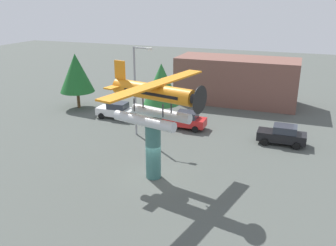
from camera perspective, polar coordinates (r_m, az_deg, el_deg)
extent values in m
plane|color=#4C514C|center=(26.34, -2.33, -8.63)|extent=(140.00, 140.00, 0.00)
cylinder|color=#386B66|center=(25.41, -2.40, -4.37)|extent=(1.10, 1.10, 4.27)
cylinder|color=silver|center=(23.76, -3.89, 0.31)|extent=(4.84, 1.75, 0.70)
cylinder|color=#333338|center=(23.22, -0.83, 1.98)|extent=(0.12, 0.12, 0.90)
cylinder|color=#333338|center=(24.60, -5.46, 2.90)|extent=(0.12, 0.12, 0.90)
cylinder|color=silver|center=(25.29, -1.15, 1.55)|extent=(4.84, 1.75, 0.70)
cylinder|color=#333338|center=(24.01, 0.52, 2.58)|extent=(0.12, 0.12, 0.90)
cylinder|color=#333338|center=(25.35, -4.04, 3.44)|extent=(0.12, 0.12, 0.90)
cylinder|color=orange|center=(24.01, -2.54, 5.03)|extent=(6.29, 2.46, 1.10)
cube|color=black|center=(23.89, -2.15, 4.97)|extent=(4.48, 2.08, 0.20)
cone|color=#262628|center=(22.31, 4.25, 3.88)|extent=(0.88, 1.01, 0.88)
cylinder|color=black|center=(22.12, 5.15, 3.72)|extent=(0.44, 1.76, 1.80)
cube|color=orange|center=(23.64, -1.77, 6.33)|extent=(3.39, 10.38, 0.12)
cube|color=orange|center=(25.69, -7.63, 6.06)|extent=(1.31, 2.89, 0.10)
cube|color=orange|center=(25.46, -7.74, 8.47)|extent=(0.90, 0.32, 1.30)
cube|color=white|center=(39.08, -8.35, 1.83)|extent=(4.20, 1.70, 0.80)
cube|color=#2D333D|center=(38.76, -8.08, 2.81)|extent=(2.00, 1.56, 0.64)
cylinder|color=black|center=(40.59, -9.39, 1.85)|extent=(0.64, 0.22, 0.64)
cylinder|color=black|center=(39.12, -10.69, 1.10)|extent=(0.64, 0.22, 0.64)
cylinder|color=black|center=(39.35, -5.97, 1.45)|extent=(0.64, 0.22, 0.64)
cylinder|color=black|center=(37.84, -7.18, 0.66)|extent=(0.64, 0.22, 0.64)
cube|color=red|center=(35.63, 2.71, 0.28)|extent=(4.20, 1.70, 0.80)
cube|color=#2D333D|center=(35.33, 3.11, 1.34)|extent=(2.00, 1.56, 0.64)
cylinder|color=black|center=(36.97, 1.14, 0.36)|extent=(0.64, 0.22, 0.64)
cylinder|color=black|center=(35.38, 0.16, -0.53)|extent=(0.64, 0.22, 0.64)
cylinder|color=black|center=(36.21, 5.17, -0.13)|extent=(0.64, 0.22, 0.64)
cylinder|color=black|center=(34.58, 4.36, -1.06)|extent=(0.64, 0.22, 0.64)
cube|color=black|center=(33.30, 17.74, -2.06)|extent=(4.20, 1.70, 0.80)
cube|color=#2D333D|center=(33.05, 18.30, -0.94)|extent=(2.00, 1.56, 0.64)
cylinder|color=black|center=(34.35, 15.54, -1.89)|extent=(0.64, 0.22, 0.64)
cylinder|color=black|center=(32.67, 15.21, -2.97)|extent=(0.64, 0.22, 0.64)
cylinder|color=black|center=(34.27, 20.02, -2.43)|extent=(0.64, 0.22, 0.64)
cylinder|color=black|center=(32.59, 19.93, -3.53)|extent=(0.64, 0.22, 0.64)
cylinder|color=gray|center=(33.06, -5.29, 4.96)|extent=(0.18, 0.18, 8.36)
cylinder|color=gray|center=(31.95, -4.20, 11.94)|extent=(1.60, 0.12, 0.12)
cube|color=silver|center=(31.67, -3.02, 11.81)|extent=(0.50, 0.28, 0.20)
cube|color=brown|center=(45.00, 10.96, 6.73)|extent=(14.58, 5.93, 5.57)
cylinder|color=brown|center=(43.70, -14.18, 3.68)|extent=(0.36, 0.36, 1.96)
cone|color=#1E6028|center=(42.98, -14.53, 7.80)|extent=(4.01, 4.01, 4.46)
cylinder|color=brown|center=(38.81, -1.04, 2.02)|extent=(0.36, 0.36, 1.57)
cone|color=#287033|center=(38.03, -1.07, 6.31)|extent=(3.95, 3.95, 4.39)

